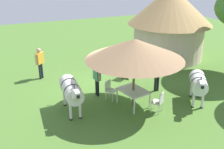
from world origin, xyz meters
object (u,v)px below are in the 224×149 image
shade_umbrella (135,49)px  patio_dining_table (133,92)px  thatched_hut (169,20)px  guest_behind_table (157,72)px  zebra_nearest_camera (71,90)px  standing_watcher (40,60)px  guest_beside_umbrella (97,76)px  patio_chair_east_end (110,89)px  patio_chair_west_end (159,101)px  striped_lounge_chair (126,73)px  zebra_by_umbrella (198,83)px

shade_umbrella → patio_dining_table: size_ratio=2.74×
thatched_hut → guest_behind_table: thatched_hut is taller
guest_behind_table → zebra_nearest_camera: bearing=6.4°
patio_dining_table → standing_watcher: standing_watcher is taller
guest_beside_umbrella → guest_behind_table: (0.62, 2.86, -0.01)m
patio_chair_east_end → guest_beside_umbrella: size_ratio=0.55×
shade_umbrella → patio_chair_west_end: shade_umbrella is taller
striped_lounge_chair → zebra_nearest_camera: size_ratio=0.40×
guest_behind_table → patio_dining_table: bearing=27.7°
patio_dining_table → zebra_by_umbrella: (0.85, 2.77, 0.30)m
zebra_by_umbrella → striped_lounge_chair: bearing=-33.7°
standing_watcher → shade_umbrella: bearing=83.4°
patio_chair_west_end → thatched_hut: bearing=16.8°
thatched_hut → zebra_nearest_camera: 9.10m
shade_umbrella → zebra_nearest_camera: bearing=-99.2°
zebra_by_umbrella → patio_chair_west_end: bearing=35.4°
thatched_hut → zebra_by_umbrella: size_ratio=2.87×
zebra_nearest_camera → patio_chair_east_end: bearing=-162.0°
guest_beside_umbrella → zebra_by_umbrella: bearing=-128.7°
thatched_hut → guest_beside_umbrella: thatched_hut is taller
shade_umbrella → guest_behind_table: bearing=117.4°
standing_watcher → zebra_by_umbrella: (5.49, 6.04, -0.08)m
striped_lounge_chair → standing_watcher: bearing=-151.9°
zebra_nearest_camera → patio_chair_west_end: bearing=160.4°
patio_dining_table → striped_lounge_chair: size_ratio=1.58×
patio_dining_table → patio_chair_west_end: (0.95, 0.73, -0.14)m
patio_chair_west_end → zebra_by_umbrella: bearing=-35.1°
patio_chair_west_end → zebra_nearest_camera: size_ratio=0.38×
thatched_hut → shade_umbrella: (5.10, -5.04, 0.11)m
guest_beside_umbrella → zebra_nearest_camera: guest_beside_umbrella is taller
shade_umbrella → patio_dining_table: bearing=0.0°
zebra_nearest_camera → patio_dining_table: bearing=173.4°
striped_lounge_chair → zebra_by_umbrella: bearing=-17.9°
guest_behind_table → standing_watcher: 6.24m
shade_umbrella → zebra_by_umbrella: shade_umbrella is taller
guest_behind_table → shade_umbrella: bearing=27.7°
patio_chair_west_end → guest_beside_umbrella: 3.13m
patio_chair_east_end → guest_beside_umbrella: guest_beside_umbrella is taller
shade_umbrella → striped_lounge_chair: 3.97m
patio_chair_east_end → striped_lounge_chair: size_ratio=0.94×
thatched_hut → patio_dining_table: bearing=-44.6°
patio_chair_west_end → patio_chair_east_end: 2.39m
shade_umbrella → guest_beside_umbrella: size_ratio=2.54×
thatched_hut → shade_umbrella: bearing=-44.6°
patio_chair_east_end → patio_dining_table: bearing=90.0°
shade_umbrella → standing_watcher: 5.89m
patio_dining_table → standing_watcher: size_ratio=0.88×
patio_chair_west_end → guest_behind_table: 2.14m
shade_umbrella → zebra_nearest_camera: shade_umbrella is taller
guest_beside_umbrella → zebra_by_umbrella: size_ratio=0.88×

